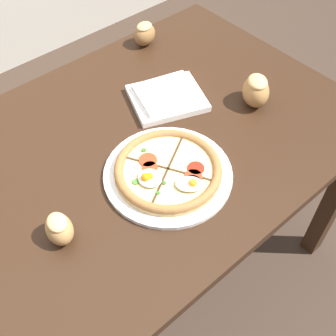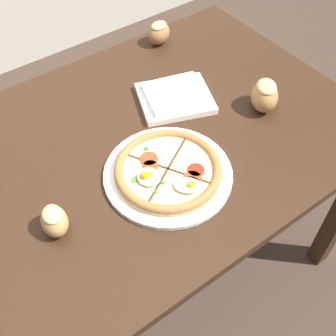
{
  "view_description": "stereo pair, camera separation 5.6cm",
  "coord_description": "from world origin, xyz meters",
  "px_view_note": "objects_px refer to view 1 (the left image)",
  "views": [
    {
      "loc": [
        -0.39,
        -0.66,
        1.57
      ],
      "look_at": [
        0.06,
        -0.15,
        0.77
      ],
      "focal_mm": 45.0,
      "sensor_mm": 36.0,
      "label": 1
    },
    {
      "loc": [
        -0.34,
        -0.69,
        1.57
      ],
      "look_at": [
        0.06,
        -0.15,
        0.77
      ],
      "focal_mm": 45.0,
      "sensor_mm": 36.0,
      "label": 2
    }
  ],
  "objects_px": {
    "bread_piece_near": "(256,90)",
    "bread_piece_far": "(59,228)",
    "pizza": "(168,171)",
    "napkin_folded": "(167,97)",
    "bread_piece_mid": "(145,33)",
    "dining_table": "(119,177)"
  },
  "relations": [
    {
      "from": "bread_piece_far",
      "to": "pizza",
      "type": "bearing_deg",
      "value": -4.36
    },
    {
      "from": "dining_table",
      "to": "bread_piece_near",
      "type": "distance_m",
      "value": 0.47
    },
    {
      "from": "bread_piece_mid",
      "to": "bread_piece_far",
      "type": "relative_size",
      "value": 1.14
    },
    {
      "from": "bread_piece_near",
      "to": "bread_piece_far",
      "type": "height_order",
      "value": "bread_piece_near"
    },
    {
      "from": "pizza",
      "to": "bread_piece_near",
      "type": "xyz_separation_m",
      "value": [
        0.38,
        0.04,
        0.03
      ]
    },
    {
      "from": "bread_piece_mid",
      "to": "dining_table",
      "type": "bearing_deg",
      "value": -137.58
    },
    {
      "from": "bread_piece_near",
      "to": "bread_piece_mid",
      "type": "distance_m",
      "value": 0.45
    },
    {
      "from": "bread_piece_near",
      "to": "bread_piece_mid",
      "type": "xyz_separation_m",
      "value": [
        -0.05,
        0.45,
        -0.01
      ]
    },
    {
      "from": "bread_piece_near",
      "to": "pizza",
      "type": "bearing_deg",
      "value": -173.23
    },
    {
      "from": "pizza",
      "to": "bread_piece_far",
      "type": "bearing_deg",
      "value": 175.64
    },
    {
      "from": "bread_piece_mid",
      "to": "bread_piece_near",
      "type": "bearing_deg",
      "value": -83.5
    },
    {
      "from": "pizza",
      "to": "bread_piece_mid",
      "type": "relative_size",
      "value": 3.24
    },
    {
      "from": "napkin_folded",
      "to": "bread_piece_mid",
      "type": "bearing_deg",
      "value": 63.53
    },
    {
      "from": "dining_table",
      "to": "pizza",
      "type": "xyz_separation_m",
      "value": [
        0.06,
        -0.15,
        0.11
      ]
    },
    {
      "from": "napkin_folded",
      "to": "bread_piece_far",
      "type": "distance_m",
      "value": 0.53
    },
    {
      "from": "pizza",
      "to": "bread_piece_mid",
      "type": "distance_m",
      "value": 0.59
    },
    {
      "from": "pizza",
      "to": "bread_piece_mid",
      "type": "bearing_deg",
      "value": 56.69
    },
    {
      "from": "bread_piece_near",
      "to": "bread_piece_far",
      "type": "xyz_separation_m",
      "value": [
        -0.68,
        -0.02,
        -0.01
      ]
    },
    {
      "from": "dining_table",
      "to": "bread_piece_far",
      "type": "distance_m",
      "value": 0.3
    },
    {
      "from": "napkin_folded",
      "to": "bread_piece_far",
      "type": "relative_size",
      "value": 2.91
    },
    {
      "from": "napkin_folded",
      "to": "bread_piece_far",
      "type": "height_order",
      "value": "bread_piece_far"
    },
    {
      "from": "dining_table",
      "to": "pizza",
      "type": "bearing_deg",
      "value": -69.21
    }
  ]
}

